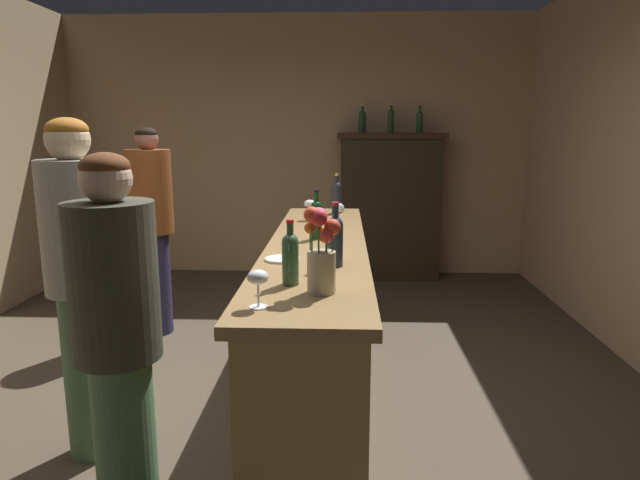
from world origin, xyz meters
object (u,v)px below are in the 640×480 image
object	(u,v)px
bar_counter	(317,324)
wine_bottle_malbec	(290,256)
wine_glass_front	(310,205)
cheese_plate	(282,259)
display_bottle_left	(362,120)
display_bottle_center	(419,121)
wine_bottle_chardonnay	(316,217)
wine_bottle_merlot	(335,238)
display_bottle_midleft	(391,120)
display_cabinet	(390,204)
flower_arrangement	(321,251)
patron_in_grey	(79,275)
wine_bottle_riesling	(337,196)
wine_glass_rear	(339,210)
wine_glass_mid	(258,279)
patron_in_navy	(152,223)
patron_near_entrance	(118,337)

from	to	relation	value
bar_counter	wine_bottle_malbec	bearing A→B (deg)	-94.76
bar_counter	wine_glass_front	xyz separation A→B (m)	(-0.09, 0.82, 0.61)
wine_bottle_malbec	cheese_plate	bearing A→B (deg)	100.84
display_bottle_left	display_bottle_center	xyz separation A→B (m)	(0.61, 0.00, -0.01)
wine_bottle_chardonnay	display_bottle_center	distance (m)	3.04
wine_bottle_chardonnay	display_bottle_center	bearing A→B (deg)	71.04
wine_bottle_merlot	display_bottle_midleft	world-z (taller)	display_bottle_midleft
display_cabinet	cheese_plate	bearing A→B (deg)	-103.66
flower_arrangement	wine_bottle_chardonnay	bearing A→B (deg)	93.64
display_bottle_left	patron_in_grey	size ratio (longest dim) A/B	0.17
wine_bottle_riesling	display_bottle_midleft	world-z (taller)	display_bottle_midleft
display_bottle_left	bar_counter	bearing A→B (deg)	-96.79
display_bottle_center	display_bottle_left	bearing A→B (deg)	180.00
display_cabinet	wine_glass_rear	bearing A→B (deg)	-103.47
wine_bottle_merlot	patron_in_grey	size ratio (longest dim) A/B	0.18
patron_in_grey	display_bottle_center	bearing A→B (deg)	46.49
wine_glass_mid	patron_in_grey	bearing A→B (deg)	147.85
bar_counter	wine_glass_rear	bearing A→B (deg)	79.68
wine_bottle_chardonnay	flower_arrangement	xyz separation A→B (m)	(0.07, -1.11, 0.04)
display_bottle_left	display_bottle_midleft	bearing A→B (deg)	0.00
wine_bottle_chardonnay	patron_in_navy	size ratio (longest dim) A/B	0.18
wine_bottle_malbec	patron_near_entrance	distance (m)	0.75
wine_bottle_merlot	display_bottle_center	world-z (taller)	display_bottle_center
wine_bottle_merlot	patron_in_grey	bearing A→B (deg)	-178.65
wine_bottle_chardonnay	flower_arrangement	bearing A→B (deg)	-86.36
patron_near_entrance	display_bottle_midleft	bearing A→B (deg)	32.74
flower_arrangement	patron_in_navy	bearing A→B (deg)	123.75
cheese_plate	display_bottle_center	size ratio (longest dim) A/B	0.61
wine_glass_front	display_bottle_center	xyz separation A→B (m)	(1.05, 2.13, 0.62)
bar_counter	flower_arrangement	size ratio (longest dim) A/B	7.95
wine_glass_mid	patron_in_grey	distance (m)	1.16
cheese_plate	patron_near_entrance	distance (m)	0.93
wine_bottle_chardonnay	wine_glass_front	xyz separation A→B (m)	(-0.08, 0.69, -0.02)
wine_bottle_malbec	display_bottle_center	distance (m)	4.00
bar_counter	display_bottle_midleft	xyz separation A→B (m)	(0.66, 2.94, 1.23)
wine_glass_mid	patron_in_grey	xyz separation A→B (m)	(-0.97, 0.61, -0.16)
wine_glass_mid	flower_arrangement	size ratio (longest dim) A/B	0.41
flower_arrangement	patron_in_navy	distance (m)	2.59
patron_in_grey	flower_arrangement	bearing A→B (deg)	-31.79
wine_bottle_merlot	wine_glass_rear	world-z (taller)	wine_bottle_merlot
bar_counter	wine_glass_rear	distance (m)	0.91
wine_glass_front	display_bottle_midleft	distance (m)	2.34
bar_counter	patron_near_entrance	distance (m)	1.41
wine_bottle_riesling	display_bottle_center	world-z (taller)	display_bottle_center
patron_in_navy	display_bottle_center	bearing A→B (deg)	55.12
flower_arrangement	display_bottle_midleft	bearing A→B (deg)	81.39
bar_counter	cheese_plate	size ratio (longest dim) A/B	16.13
wine_glass_front	display_bottle_center	bearing A→B (deg)	63.73
wine_glass_front	wine_glass_mid	bearing A→B (deg)	-92.12
wine_glass_front	display_bottle_midleft	size ratio (longest dim) A/B	0.48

